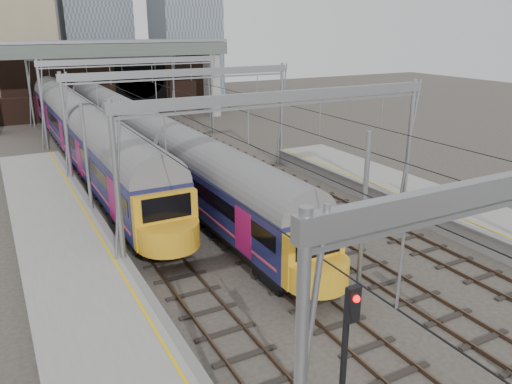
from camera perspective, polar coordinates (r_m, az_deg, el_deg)
ground at (r=20.46m, az=15.16°, el=-13.91°), size 160.00×160.00×0.00m
platform_left at (r=18.03m, az=-16.70°, el=-16.83°), size 4.32×55.00×1.12m
tracks at (r=31.77m, az=-3.41°, el=-1.28°), size 14.40×80.00×0.22m
overhead_line at (r=36.15m, az=-8.04°, el=11.66°), size 16.80×80.00×8.00m
retaining_wall at (r=65.92m, az=-16.31°, el=12.17°), size 28.00×2.75×9.00m
overbridge at (r=59.62m, az=-16.63°, el=14.39°), size 28.00×3.00×9.25m
train_main at (r=48.36m, az=-15.45°, el=7.97°), size 2.78×64.22×4.79m
train_second at (r=48.66m, az=-20.38°, el=7.79°), size 3.12×53.98×5.25m
signal_near_left at (r=13.01m, az=10.26°, el=-17.58°), size 0.36×0.47×5.01m
equip_cover_a at (r=24.10m, az=3.91°, el=-7.90°), size 1.07×0.90×0.11m
equip_cover_b at (r=25.35m, az=-0.20°, el=-6.48°), size 0.91×0.74×0.09m
equip_cover_c at (r=27.90m, az=3.89°, el=-4.11°), size 1.02×0.89×0.10m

